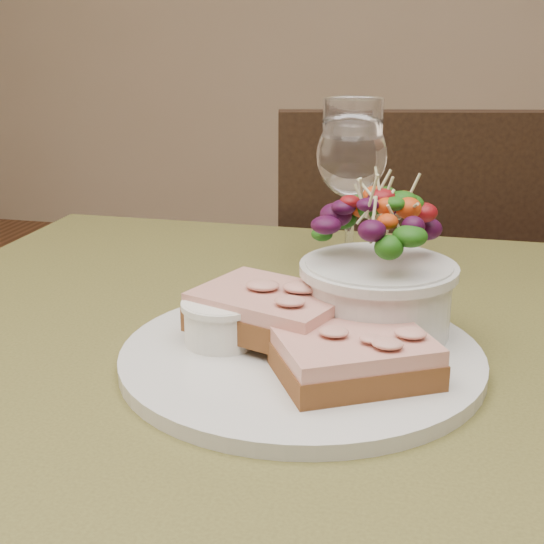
% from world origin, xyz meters
% --- Properties ---
extents(cafe_table, '(0.80, 0.80, 0.75)m').
position_xyz_m(cafe_table, '(0.00, 0.00, 0.65)').
color(cafe_table, '#4A461F').
rests_on(cafe_table, ground).
extents(chair_far, '(0.50, 0.50, 0.90)m').
position_xyz_m(chair_far, '(0.06, 0.67, 0.29)').
color(chair_far, black).
rests_on(chair_far, ground).
extents(dinner_plate, '(0.29, 0.29, 0.01)m').
position_xyz_m(dinner_plate, '(0.03, -0.02, 0.76)').
color(dinner_plate, silver).
rests_on(dinner_plate, cafe_table).
extents(sandwich_front, '(0.14, 0.13, 0.03)m').
position_xyz_m(sandwich_front, '(0.08, -0.06, 0.78)').
color(sandwich_front, '#462812').
rests_on(sandwich_front, dinner_plate).
extents(sandwich_back, '(0.14, 0.13, 0.03)m').
position_xyz_m(sandwich_back, '(-0.00, -0.01, 0.79)').
color(sandwich_back, '#462812').
rests_on(sandwich_back, dinner_plate).
extents(ramekin, '(0.06, 0.06, 0.04)m').
position_xyz_m(ramekin, '(-0.04, -0.02, 0.78)').
color(ramekin, white).
rests_on(ramekin, dinner_plate).
extents(salad_bowl, '(0.12, 0.12, 0.13)m').
position_xyz_m(salad_bowl, '(0.08, 0.03, 0.82)').
color(salad_bowl, silver).
rests_on(salad_bowl, dinner_plate).
extents(garnish, '(0.05, 0.04, 0.02)m').
position_xyz_m(garnish, '(-0.04, 0.07, 0.77)').
color(garnish, '#113609').
rests_on(garnish, dinner_plate).
extents(wine_glass, '(0.08, 0.08, 0.18)m').
position_xyz_m(wine_glass, '(0.03, 0.23, 0.87)').
color(wine_glass, white).
rests_on(wine_glass, cafe_table).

